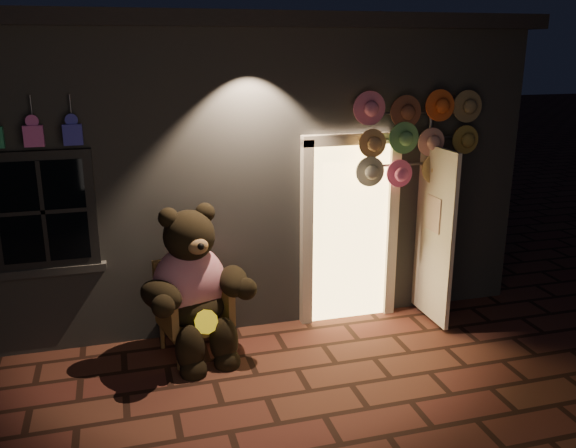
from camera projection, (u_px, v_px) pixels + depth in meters
name	position (u px, v px, depth m)	size (l,w,h in m)	color
ground	(267.00, 398.00, 5.61)	(60.00, 60.00, 0.00)	#522C1F
shop_building	(199.00, 145.00, 8.81)	(7.30, 5.95, 3.51)	slate
wicker_armchair	(191.00, 306.00, 6.38)	(0.79, 0.75, 0.98)	#8E5F37
teddy_bear	(194.00, 288.00, 6.20)	(1.19, 1.05, 1.69)	#C1143D
hat_rack	(415.00, 139.00, 6.73)	(1.48, 0.22, 2.62)	#59595E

